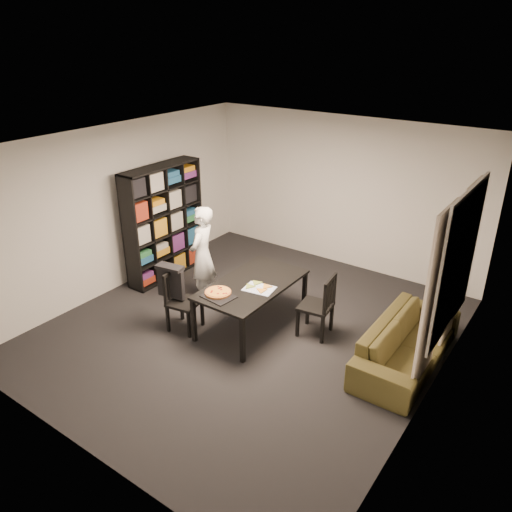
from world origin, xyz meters
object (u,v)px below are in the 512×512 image
Objects in this scene: bookshelf at (164,222)px; pepperoni_pizza at (218,292)px; chair_right at (322,302)px; person at (202,255)px; dining_table at (252,287)px; baking_tray at (219,296)px; chair_left at (179,296)px; sofa at (407,343)px.

pepperoni_pizza is (1.95, -1.00, -0.25)m from bookshelf.
person reaches higher than chair_right.
pepperoni_pizza reaches higher than dining_table.
bookshelf is 5.43× the size of pepperoni_pizza.
bookshelf is 3.08m from chair_right.
baking_tray is 1.14× the size of pepperoni_pizza.
bookshelf is at bearing 152.23° from baking_tray.
person is 1.16m from baking_tray.
baking_tray is at bearing -56.41° from chair_right.
person is 4.38× the size of pepperoni_pizza.
chair_left is 2.48× the size of pepperoni_pizza.
sofa is (2.22, 0.98, -0.40)m from baking_tray.
person is 1.08m from pepperoni_pizza.
chair_left reaches higher than pepperoni_pizza.
chair_left is at bearing 109.64° from sofa.
chair_right is at bearing 93.49° from sofa.
dining_table is 0.54m from pepperoni_pizza.
sofa is (1.18, 0.07, -0.23)m from chair_right.
dining_table is (2.14, -0.50, -0.33)m from bookshelf.
dining_table is at bearing -61.90° from chair_left.
chair_left is 0.70m from baking_tray.
dining_table is 4.64× the size of pepperoni_pizza.
chair_right reaches higher than sofa.
pepperoni_pizza reaches higher than baking_tray.
person reaches higher than pepperoni_pizza.
chair_right is at bearing -2.79° from bookshelf.
chair_right is 1.97m from person.
chair_right is at bearing 79.30° from person.
sofa is at bearing 78.54° from person.
chair_left reaches higher than baking_tray.
pepperoni_pizza is at bearing 112.04° from sofa.
dining_table is 0.58m from baking_tray.
sofa is (3.12, 0.26, -0.48)m from person.
person is (-1.94, -0.19, 0.25)m from chair_right.
baking_tray is at bearing 113.81° from sofa.
sofa is at bearing -1.04° from bookshelf.
dining_table is at bearing 76.91° from baking_tray.
person is (-1.03, 0.16, 0.15)m from dining_table.
sofa is (4.23, -0.08, -0.66)m from bookshelf.
person is at bearing 7.10° from chair_left.
person is at bearing 171.17° from dining_table.
baking_tray is at bearing -27.77° from bookshelf.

